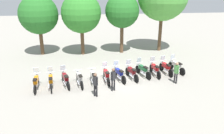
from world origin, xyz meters
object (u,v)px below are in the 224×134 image
at_px(motorcycle_6, 119,74).
at_px(motorcycle_8, 143,70).
at_px(motorcycle_4, 93,77).
at_px(motorcycle_10, 166,68).
at_px(motorcycle_7, 132,72).
at_px(motorcycle_11, 176,66).
at_px(motorcycle_9, 155,69).
at_px(tree_1, 81,13).
at_px(tree_2, 122,11).
at_px(person_0, 176,71).
at_px(motorcycle_5, 106,75).
at_px(motorcycle_0, 36,82).
at_px(person_2, 95,83).
at_px(motorcycle_2, 65,79).
at_px(tree_0, 39,15).
at_px(motorcycle_3, 79,79).
at_px(motorcycle_1, 51,81).
at_px(person_1, 113,78).

relative_size(motorcycle_6, motorcycle_8, 1.01).
distance_m(motorcycle_4, motorcycle_10, 6.03).
xyz_separation_m(motorcycle_7, motorcycle_11, (3.94, 0.93, 0.00)).
xyz_separation_m(motorcycle_4, motorcycle_11, (6.89, 1.45, 0.01)).
bearing_deg(motorcycle_8, motorcycle_9, -104.79).
bearing_deg(tree_1, motorcycle_10, -43.59).
distance_m(motorcycle_9, tree_2, 7.86).
relative_size(motorcycle_9, person_0, 1.35).
height_order(motorcycle_4, motorcycle_6, motorcycle_6).
bearing_deg(motorcycle_6, tree_1, 4.87).
height_order(motorcycle_9, motorcycle_11, same).
bearing_deg(motorcycle_4, motorcycle_7, -86.51).
xyz_separation_m(motorcycle_5, motorcycle_8, (2.95, 0.72, 0.00)).
xyz_separation_m(motorcycle_0, tree_2, (7.30, 8.13, 3.79)).
relative_size(motorcycle_6, person_2, 1.32).
bearing_deg(motorcycle_7, motorcycle_4, 86.25).
distance_m(motorcycle_6, motorcycle_8, 2.04).
distance_m(motorcycle_2, tree_0, 9.32).
distance_m(motorcycle_2, motorcycle_3, 0.99).
bearing_deg(motorcycle_4, motorcycle_5, -84.82).
bearing_deg(motorcycle_7, person_0, -126.00).
relative_size(motorcycle_6, motorcycle_11, 0.99).
bearing_deg(tree_0, motorcycle_10, -32.16).
xyz_separation_m(motorcycle_3, tree_1, (0.26, 7.70, 3.68)).
distance_m(motorcycle_11, tree_0, 13.91).
xyz_separation_m(motorcycle_0, person_0, (9.91, -0.26, 0.43)).
bearing_deg(motorcycle_1, motorcycle_10, -87.36).
distance_m(motorcycle_3, motorcycle_11, 8.05).
relative_size(motorcycle_6, person_0, 1.31).
bearing_deg(tree_2, motorcycle_10, -68.49).
height_order(motorcycle_8, person_2, person_2).
relative_size(motorcycle_4, motorcycle_6, 1.02).
distance_m(motorcycle_9, person_0, 2.03).
relative_size(motorcycle_0, motorcycle_4, 1.00).
bearing_deg(tree_2, tree_0, 177.86).
relative_size(motorcycle_9, tree_2, 0.36).
height_order(motorcycle_1, motorcycle_11, same).
height_order(motorcycle_1, motorcycle_7, same).
distance_m(motorcycle_5, person_2, 2.49).
distance_m(motorcycle_6, person_2, 3.13).
height_order(motorcycle_9, tree_2, tree_2).
relative_size(motorcycle_3, tree_1, 0.35).
height_order(motorcycle_5, motorcycle_9, same).
distance_m(motorcycle_11, tree_2, 8.10).
relative_size(motorcycle_0, person_2, 1.36).
height_order(motorcycle_0, motorcycle_2, same).
bearing_deg(motorcycle_3, motorcycle_6, -91.25).
bearing_deg(tree_0, person_1, -56.67).
height_order(motorcycle_9, tree_1, tree_1).
height_order(motorcycle_11, tree_0, tree_0).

